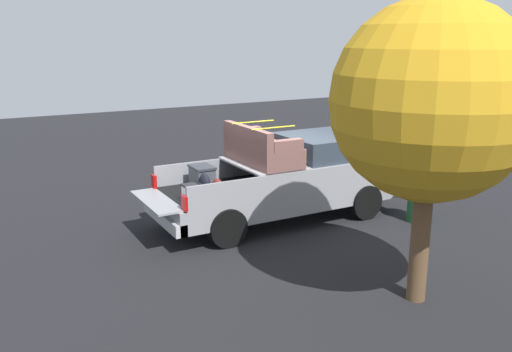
# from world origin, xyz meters

# --- Properties ---
(ground_plane) EXTENTS (40.00, 40.00, 0.00)m
(ground_plane) POSITION_xyz_m (0.00, 0.00, 0.00)
(ground_plane) COLOR black
(pickup_truck) EXTENTS (6.05, 2.06, 2.23)m
(pickup_truck) POSITION_xyz_m (0.35, 0.00, 0.96)
(pickup_truck) COLOR gray
(pickup_truck) RESTS_ON ground_plane
(tree_background) EXTENTS (2.99, 2.99, 4.65)m
(tree_background) POSITION_xyz_m (-0.10, -4.34, 3.14)
(tree_background) COLOR brown
(tree_background) RESTS_ON ground_plane
(trash_can) EXTENTS (0.60, 0.60, 0.98)m
(trash_can) POSITION_xyz_m (2.71, -1.64, 0.50)
(trash_can) COLOR #1E592D
(trash_can) RESTS_ON ground_plane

